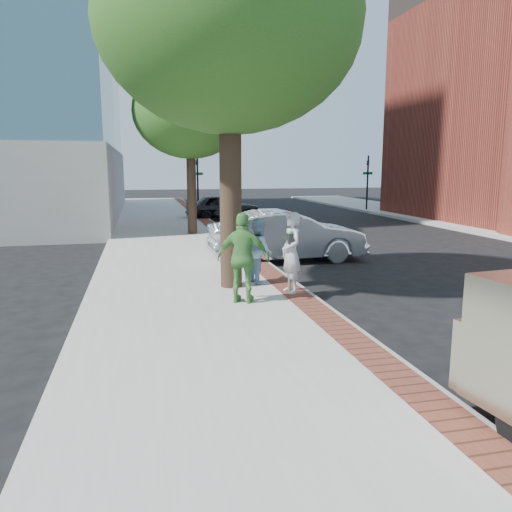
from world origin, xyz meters
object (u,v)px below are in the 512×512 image
object	(u,v)px
person_officer	(259,250)
sedan_silver	(287,236)
parking_meter	(290,248)
bg_car	(223,207)
person_gray	(291,253)
person_green	(243,258)

from	to	relation	value
person_officer	sedan_silver	bearing A→B (deg)	-37.78
parking_meter	bg_car	xyz separation A→B (m)	(1.46, 18.23, -0.48)
person_gray	sedan_silver	bearing A→B (deg)	157.99
person_gray	person_officer	world-z (taller)	person_gray
bg_car	sedan_silver	bearing A→B (deg)	174.10
parking_meter	sedan_silver	bearing A→B (deg)	74.19
sedan_silver	parking_meter	bearing A→B (deg)	163.68
parking_meter	person_officer	distance (m)	1.34
person_gray	person_green	distance (m)	1.36
parking_meter	person_green	xyz separation A→B (m)	(-1.18, -0.53, -0.09)
parking_meter	bg_car	world-z (taller)	parking_meter
person_gray	person_green	world-z (taller)	person_green
person_gray	person_green	bearing A→B (deg)	-71.70
parking_meter	bg_car	size ratio (longest dim) A/B	0.34
sedan_silver	bg_car	bearing A→B (deg)	-1.16
person_officer	bg_car	size ratio (longest dim) A/B	0.38
person_gray	bg_car	xyz separation A→B (m)	(1.41, 18.18, -0.35)
person_gray	sedan_silver	distance (m)	4.74
person_green	bg_car	size ratio (longest dim) A/B	0.45
person_officer	person_green	distance (m)	1.93
person_gray	sedan_silver	world-z (taller)	person_gray
parking_meter	person_gray	distance (m)	0.14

